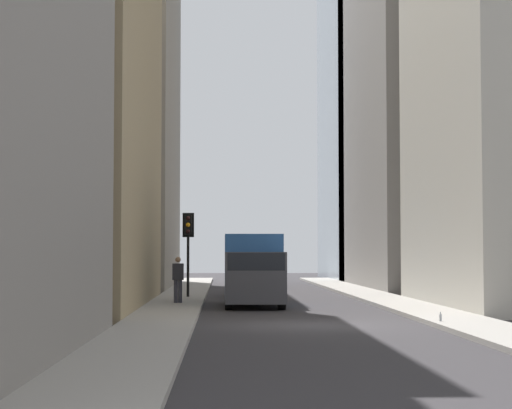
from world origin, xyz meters
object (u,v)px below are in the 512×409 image
Objects in this scene: pedestrian at (178,278)px; delivery_truck at (253,269)px; traffic_light_midblock at (188,235)px; discarded_bottle at (441,317)px; sedan_silver at (248,282)px.

delivery_truck is at bearing -89.62° from pedestrian.
traffic_light_midblock is 5.30m from pedestrian.
pedestrian is 12.90m from discarded_bottle.
pedestrian is (-0.02, 2.98, -0.33)m from delivery_truck.
pedestrian is at bearing 90.38° from delivery_truck.
traffic_light_midblock is at bearing -2.33° from pedestrian.
traffic_light_midblock is at bearing 27.72° from discarded_bottle.
delivery_truck is at bearing -150.78° from traffic_light_midblock.
sedan_silver is 19.19m from discarded_bottle.
discarded_bottle is (-18.49, -5.11, -0.42)m from sedan_silver.
delivery_truck reaches higher than sedan_silver.
delivery_truck is 23.93× the size of discarded_bottle.
sedan_silver is (8.46, -0.00, -0.80)m from delivery_truck.
traffic_light_midblock is at bearing 29.22° from delivery_truck.
sedan_silver is at bearing -0.00° from delivery_truck.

